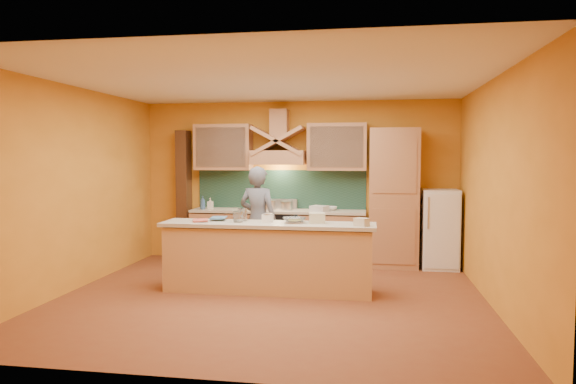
% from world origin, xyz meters
% --- Properties ---
extents(floor, '(5.50, 5.00, 0.01)m').
position_xyz_m(floor, '(0.00, 0.00, 0.00)').
color(floor, brown).
rests_on(floor, ground).
extents(ceiling, '(5.50, 5.00, 0.01)m').
position_xyz_m(ceiling, '(0.00, 0.00, 2.80)').
color(ceiling, white).
rests_on(ceiling, wall_back).
extents(wall_back, '(5.50, 0.02, 2.80)m').
position_xyz_m(wall_back, '(0.00, 2.50, 1.40)').
color(wall_back, orange).
rests_on(wall_back, floor).
extents(wall_front, '(5.50, 0.02, 2.80)m').
position_xyz_m(wall_front, '(0.00, -2.50, 1.40)').
color(wall_front, orange).
rests_on(wall_front, floor).
extents(wall_left, '(0.02, 5.00, 2.80)m').
position_xyz_m(wall_left, '(-2.75, 0.00, 1.40)').
color(wall_left, orange).
rests_on(wall_left, floor).
extents(wall_right, '(0.02, 5.00, 2.80)m').
position_xyz_m(wall_right, '(2.75, 0.00, 1.40)').
color(wall_right, orange).
rests_on(wall_right, floor).
extents(base_cabinet_left, '(1.10, 0.60, 0.86)m').
position_xyz_m(base_cabinet_left, '(-1.25, 2.20, 0.43)').
color(base_cabinet_left, '#B47A52').
rests_on(base_cabinet_left, floor).
extents(base_cabinet_right, '(1.10, 0.60, 0.86)m').
position_xyz_m(base_cabinet_right, '(0.65, 2.20, 0.43)').
color(base_cabinet_right, '#B47A52').
rests_on(base_cabinet_right, floor).
extents(counter_top, '(3.00, 0.62, 0.04)m').
position_xyz_m(counter_top, '(-0.30, 2.20, 0.90)').
color(counter_top, '#BCB29F').
rests_on(counter_top, base_cabinet_left).
extents(stove, '(0.60, 0.58, 0.90)m').
position_xyz_m(stove, '(-0.30, 2.20, 0.45)').
color(stove, black).
rests_on(stove, floor).
extents(backsplash, '(3.00, 0.03, 0.70)m').
position_xyz_m(backsplash, '(-0.30, 2.48, 1.25)').
color(backsplash, '#18362E').
rests_on(backsplash, wall_back).
extents(range_hood, '(0.92, 0.50, 0.24)m').
position_xyz_m(range_hood, '(-0.30, 2.25, 1.82)').
color(range_hood, '#B47A52').
rests_on(range_hood, wall_back).
extents(hood_chimney, '(0.30, 0.30, 0.50)m').
position_xyz_m(hood_chimney, '(-0.30, 2.35, 2.40)').
color(hood_chimney, '#B47A52').
rests_on(hood_chimney, wall_back).
extents(upper_cabinet_left, '(1.00, 0.35, 0.80)m').
position_xyz_m(upper_cabinet_left, '(-1.30, 2.33, 2.00)').
color(upper_cabinet_left, '#B47A52').
rests_on(upper_cabinet_left, wall_back).
extents(upper_cabinet_right, '(1.00, 0.35, 0.80)m').
position_xyz_m(upper_cabinet_right, '(0.70, 2.33, 2.00)').
color(upper_cabinet_right, '#B47A52').
rests_on(upper_cabinet_right, wall_back).
extents(pantry_column, '(0.80, 0.60, 2.30)m').
position_xyz_m(pantry_column, '(1.65, 2.20, 1.15)').
color(pantry_column, '#B47A52').
rests_on(pantry_column, floor).
extents(fridge, '(0.58, 0.60, 1.30)m').
position_xyz_m(fridge, '(2.40, 2.20, 0.65)').
color(fridge, white).
rests_on(fridge, floor).
extents(trim_column_left, '(0.20, 0.30, 2.30)m').
position_xyz_m(trim_column_left, '(-2.05, 2.35, 1.15)').
color(trim_column_left, '#472816').
rests_on(trim_column_left, floor).
extents(island_body, '(2.80, 0.55, 0.88)m').
position_xyz_m(island_body, '(-0.10, 0.30, 0.44)').
color(island_body, tan).
rests_on(island_body, floor).
extents(island_top, '(2.90, 0.62, 0.05)m').
position_xyz_m(island_top, '(-0.10, 0.30, 0.92)').
color(island_top, '#BCB29F').
rests_on(island_top, island_body).
extents(person, '(0.69, 0.53, 1.69)m').
position_xyz_m(person, '(-0.47, 1.35, 0.84)').
color(person, slate).
rests_on(person, floor).
extents(pot_large, '(0.23, 0.23, 0.18)m').
position_xyz_m(pot_large, '(-0.45, 2.18, 0.99)').
color(pot_large, silver).
rests_on(pot_large, stove).
extents(pot_small, '(0.26, 0.26, 0.15)m').
position_xyz_m(pot_small, '(-0.15, 2.22, 0.97)').
color(pot_small, silver).
rests_on(pot_small, stove).
extents(soap_bottle_a, '(0.09, 0.09, 0.19)m').
position_xyz_m(soap_bottle_a, '(-1.52, 2.22, 1.01)').
color(soap_bottle_a, silver).
rests_on(soap_bottle_a, counter_top).
extents(soap_bottle_b, '(0.11, 0.11, 0.24)m').
position_xyz_m(soap_bottle_b, '(-1.61, 2.07, 1.04)').
color(soap_bottle_b, '#2F5183').
rests_on(soap_bottle_b, counter_top).
extents(bowl_back, '(0.22, 0.22, 0.06)m').
position_xyz_m(bowl_back, '(0.61, 2.29, 0.95)').
color(bowl_back, silver).
rests_on(bowl_back, counter_top).
extents(dish_rack, '(0.34, 0.31, 0.10)m').
position_xyz_m(dish_rack, '(0.43, 2.05, 0.97)').
color(dish_rack, silver).
rests_on(dish_rack, counter_top).
extents(book_lower, '(0.29, 0.33, 0.03)m').
position_xyz_m(book_lower, '(-1.14, 0.25, 0.96)').
color(book_lower, '#C35445').
rests_on(book_lower, island_top).
extents(book_upper, '(0.24, 0.31, 0.02)m').
position_xyz_m(book_upper, '(-0.94, 0.45, 0.98)').
color(book_upper, teal).
rests_on(book_upper, island_top).
extents(jar_large, '(0.13, 0.13, 0.18)m').
position_xyz_m(jar_large, '(-0.49, 0.46, 1.03)').
color(jar_large, silver).
rests_on(jar_large, island_top).
extents(jar_small, '(0.13, 0.13, 0.15)m').
position_xyz_m(jar_small, '(-0.51, 0.29, 1.02)').
color(jar_small, silver).
rests_on(jar_small, island_top).
extents(kitchen_scale, '(0.14, 0.14, 0.11)m').
position_xyz_m(kitchen_scale, '(-0.11, 0.35, 1.00)').
color(kitchen_scale, white).
rests_on(kitchen_scale, island_top).
extents(mixing_bowl, '(0.39, 0.39, 0.07)m').
position_xyz_m(mixing_bowl, '(0.26, 0.35, 0.98)').
color(mixing_bowl, silver).
rests_on(mixing_bowl, island_top).
extents(cloth, '(0.25, 0.20, 0.02)m').
position_xyz_m(cloth, '(0.27, 0.33, 0.95)').
color(cloth, '#C3ADA0').
rests_on(cloth, island_top).
extents(grocery_bag_a, '(0.23, 0.20, 0.14)m').
position_xyz_m(grocery_bag_a, '(0.56, 0.37, 1.01)').
color(grocery_bag_a, beige).
rests_on(grocery_bag_a, island_top).
extents(grocery_bag_b, '(0.21, 0.20, 0.10)m').
position_xyz_m(grocery_bag_b, '(1.16, 0.16, 1.00)').
color(grocery_bag_b, beige).
rests_on(grocery_bag_b, island_top).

